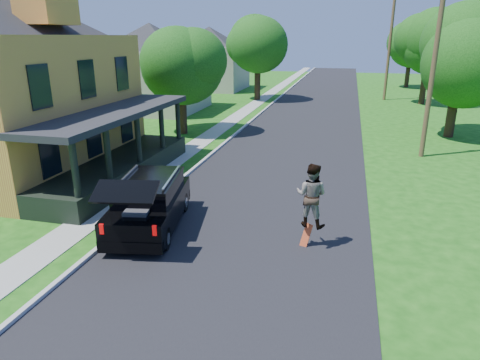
% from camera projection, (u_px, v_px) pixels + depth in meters
% --- Properties ---
extents(ground, '(140.00, 140.00, 0.00)m').
position_uv_depth(ground, '(230.00, 260.00, 12.35)').
color(ground, '#175010').
rests_on(ground, ground).
extents(street, '(8.00, 120.00, 0.02)m').
position_uv_depth(street, '(304.00, 126.00, 30.73)').
color(street, black).
rests_on(street, ground).
extents(curb, '(0.15, 120.00, 0.12)m').
position_uv_depth(curb, '(249.00, 124.00, 31.66)').
color(curb, '#AEAEA9').
rests_on(curb, ground).
extents(sidewalk, '(1.30, 120.00, 0.03)m').
position_uv_depth(sidewalk, '(229.00, 123.00, 32.02)').
color(sidewalk, '#9D9E95').
rests_on(sidewalk, ground).
extents(front_walk, '(6.50, 1.20, 0.03)m').
position_uv_depth(front_walk, '(69.00, 174.00, 20.05)').
color(front_walk, '#9D9E95').
rests_on(front_walk, ground).
extents(neighbor_house_mid, '(12.78, 12.78, 8.30)m').
position_uv_depth(neighbor_house_mid, '(151.00, 60.00, 36.18)').
color(neighbor_house_mid, '#9E9C8C').
rests_on(neighbor_house_mid, ground).
extents(neighbor_house_far, '(12.78, 12.78, 8.30)m').
position_uv_depth(neighbor_house_far, '(210.00, 53.00, 50.88)').
color(neighbor_house_far, '#9E9C8C').
rests_on(neighbor_house_far, ground).
extents(black_suv, '(2.69, 5.19, 2.30)m').
position_uv_depth(black_suv, '(149.00, 203.00, 14.18)').
color(black_suv, black).
rests_on(black_suv, ground).
extents(skateboarder, '(1.09, 0.92, 1.95)m').
position_uv_depth(skateboarder, '(311.00, 195.00, 12.71)').
color(skateboarder, black).
rests_on(skateboarder, ground).
extents(skateboard, '(0.42, 0.30, 0.88)m').
position_uv_depth(skateboard, '(306.00, 238.00, 13.11)').
color(skateboard, '#B9370F').
rests_on(skateboard, ground).
extents(tree_left_mid, '(5.76, 5.75, 7.81)m').
position_uv_depth(tree_left_mid, '(180.00, 57.00, 26.96)').
color(tree_left_mid, black).
rests_on(tree_left_mid, ground).
extents(tree_left_far, '(6.54, 6.65, 9.24)m').
position_uv_depth(tree_left_far, '(258.00, 36.00, 41.41)').
color(tree_left_far, black).
rests_on(tree_left_far, ground).
extents(tree_right_near, '(5.98, 6.07, 8.23)m').
position_uv_depth(tree_right_near, '(461.00, 49.00, 25.86)').
color(tree_right_near, black).
rests_on(tree_right_near, ground).
extents(tree_right_mid, '(6.69, 6.86, 8.85)m').
position_uv_depth(tree_right_mid, '(430.00, 38.00, 38.84)').
color(tree_right_mid, black).
rests_on(tree_right_mid, ground).
extents(tree_right_far, '(6.26, 6.05, 8.43)m').
position_uv_depth(tree_right_far, '(411.00, 42.00, 52.37)').
color(tree_right_far, black).
rests_on(tree_right_far, ground).
extents(utility_pole_near, '(1.53, 0.61, 8.69)m').
position_uv_depth(utility_pole_near, '(433.00, 71.00, 21.61)').
color(utility_pole_near, '#513525').
rests_on(utility_pole_near, ground).
extents(utility_pole_far, '(1.77, 0.31, 10.78)m').
position_uv_depth(utility_pole_far, '(390.00, 43.00, 41.69)').
color(utility_pole_far, '#513525').
rests_on(utility_pole_far, ground).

